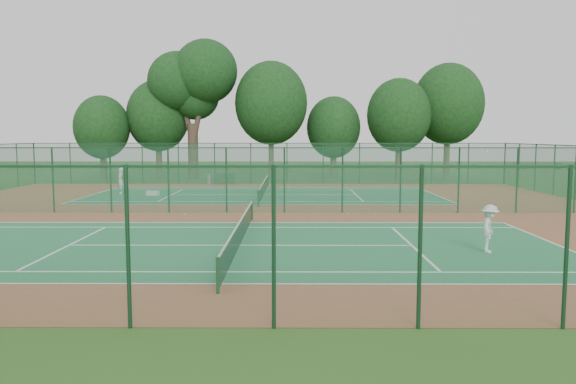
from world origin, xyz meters
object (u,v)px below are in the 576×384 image
Objects in this scene: bench at (226,179)px; player_far at (121,181)px; player_near at (490,229)px; kit_bag at (153,193)px; trash_bin at (210,179)px; big_tree at (193,81)px.

player_far is at bearing -141.15° from bench.
player_near is 1.92× the size of kit_bag.
bench is (6.54, 7.37, -0.42)m from player_far.
player_near is 31.10m from trash_bin.
player_near is 0.92× the size of player_far.
trash_bin is 0.06× the size of big_tree.
player_near reaches higher than kit_bag.
big_tree is at bearing 109.69° from kit_bag.
kit_bag is (-4.01, -8.53, -0.34)m from bench.
player_near is 24.93m from kit_bag.
player_far is at bearing -122.76° from trash_bin.
bench is at bearing 48.10° from player_near.
trash_bin is at bearing 126.51° from player_far.
kit_bag is (2.53, -1.16, -0.77)m from player_far.
bench is at bearing 117.67° from player_far.
player_far is 1.12× the size of bench.
player_far is 0.14× the size of big_tree.
trash_bin is at bearing 148.62° from bench.
player_near is at bearing -27.94° from kit_bag.
player_far is 9.46m from trash_bin.
player_far reaches higher than player_near.
player_near is 27.49m from player_far.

